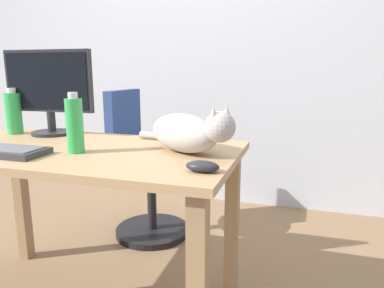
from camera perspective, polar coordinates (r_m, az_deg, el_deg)
back_wall at (r=2.91m, az=-0.34°, el=16.40°), size 6.00×0.04×2.60m
desk at (r=1.57m, az=-17.67°, el=-4.83°), size 1.33×0.69×0.75m
office_chair at (r=2.31m, az=-7.79°, el=-4.68°), size 0.48×0.48×0.95m
monitor at (r=1.88m, az=-22.27°, el=8.27°), size 0.48×0.20×0.41m
cat at (r=1.36m, az=-0.78°, el=1.96°), size 0.51×0.39×0.20m
computer_mouse at (r=1.11m, az=1.71°, el=-3.65°), size 0.11×0.06×0.04m
water_bottle at (r=1.43m, az=-18.52°, el=2.95°), size 0.07×0.07×0.23m
spray_bottle at (r=1.99m, az=-27.00°, el=4.56°), size 0.08×0.08×0.23m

